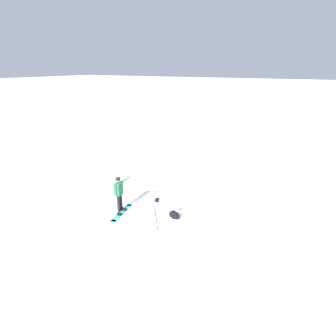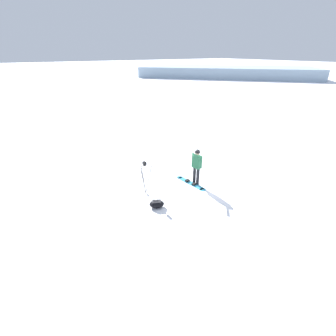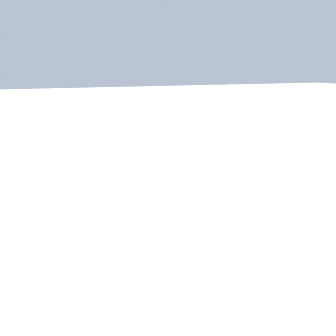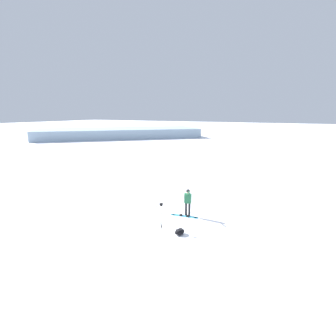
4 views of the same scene
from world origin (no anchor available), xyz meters
The scene contains 0 objects.
Camera 3 is at (2.79, -3.20, 8.60)m, focal length 36.14 mm.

